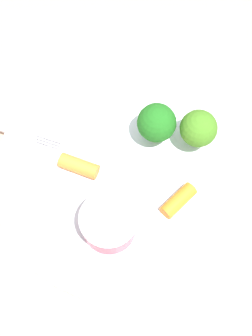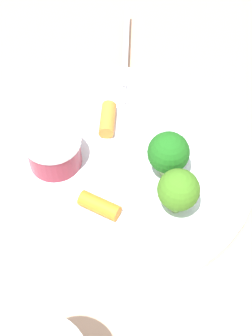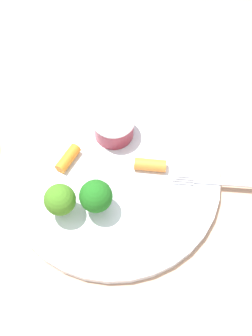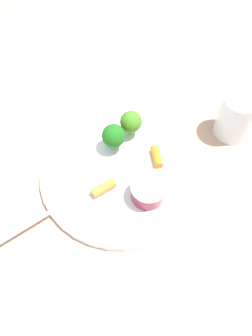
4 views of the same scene
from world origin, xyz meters
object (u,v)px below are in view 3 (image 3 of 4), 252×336
sauce_cup (114,127)px  fork (235,184)px  carrot_stick_0 (150,165)px  carrot_stick_1 (68,158)px  broccoli_floret_1 (60,200)px  broccoli_floret_0 (96,197)px  plate (114,178)px

sauce_cup → fork: (0.17, 0.03, -0.02)m
carrot_stick_0 → carrot_stick_1: 0.11m
sauce_cup → broccoli_floret_1: bearing=-81.8°
broccoli_floret_0 → plate: bearing=101.8°
plate → carrot_stick_1: bearing=-163.8°
broccoli_floret_1 → fork: 0.23m
broccoli_floret_0 → carrot_stick_0: bearing=76.6°
carrot_stick_0 → broccoli_floret_0: bearing=-103.4°
carrot_stick_1 → sauce_cup: bearing=72.7°
plate → broccoli_floret_0: (0.01, -0.05, 0.04)m
broccoli_floret_0 → carrot_stick_0: (0.02, 0.09, -0.02)m
sauce_cup → carrot_stick_1: sauce_cup is taller
plate → sauce_cup: size_ratio=4.93×
plate → fork: bearing=32.1°
fork → broccoli_floret_1: bearing=-133.9°
broccoli_floret_1 → carrot_stick_1: broccoli_floret_1 is taller
broccoli_floret_1 → fork: bearing=46.1°
broccoli_floret_1 → carrot_stick_0: (0.05, 0.12, -0.02)m
plate → carrot_stick_0: (0.03, 0.04, 0.01)m
broccoli_floret_1 → sauce_cup: bearing=98.2°
sauce_cup → broccoli_floret_1: (0.02, -0.13, 0.02)m
sauce_cup → carrot_stick_0: size_ratio=1.36×
sauce_cup → fork: 0.18m
fork → carrot_stick_0: bearing=-156.1°
plate → broccoli_floret_1: 0.09m
carrot_stick_0 → fork: bearing=23.9°
broccoli_floret_0 → carrot_stick_1: (-0.07, 0.03, -0.02)m
sauce_cup → broccoli_floret_0: 0.11m
plate → sauce_cup: 0.07m
carrot_stick_1 → fork: bearing=27.4°
plate → carrot_stick_1: carrot_stick_1 is taller
plate → broccoli_floret_0: bearing=-78.2°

